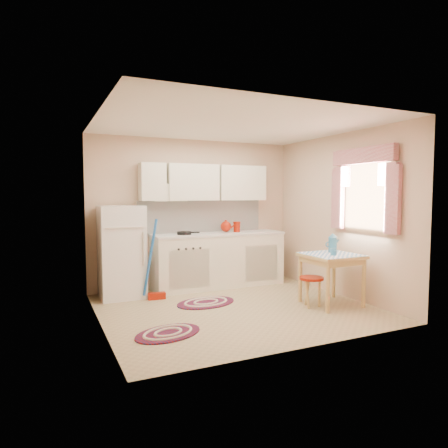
{
  "coord_description": "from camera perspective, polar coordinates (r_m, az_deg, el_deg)",
  "views": [
    {
      "loc": [
        -2.42,
        -4.86,
        1.56
      ],
      "look_at": [
        -0.06,
        0.25,
        1.15
      ],
      "focal_mm": 32.0,
      "sensor_mm": 36.0,
      "label": 1
    }
  ],
  "objects": [
    {
      "name": "fridge",
      "position": [
        6.27,
        -14.43,
        -3.86
      ],
      "size": [
        0.65,
        0.6,
        1.4
      ],
      "primitive_type": "cube",
      "color": "white",
      "rests_on": "ground"
    },
    {
      "name": "rug_left",
      "position": [
        4.69,
        -8.0,
        -15.22
      ],
      "size": [
        0.93,
        0.75,
        0.02
      ],
      "primitive_type": null,
      "rotation": [
        0.0,
        0.0,
        0.31
      ],
      "color": "maroon",
      "rests_on": "ground"
    },
    {
      "name": "rug_center",
      "position": [
        5.88,
        -2.6,
        -11.16
      ],
      "size": [
        0.99,
        0.75,
        0.02
      ],
      "primitive_type": null,
      "rotation": [
        0.0,
        0.0,
        0.18
      ],
      "color": "maroon",
      "rests_on": "ground"
    },
    {
      "name": "red_kettle",
      "position": [
        6.82,
        0.27,
        -0.36
      ],
      "size": [
        0.26,
        0.25,
        0.2
      ],
      "primitive_type": null,
      "rotation": [
        0.0,
        0.0,
        -0.42
      ],
      "color": "#991605",
      "rests_on": "countertop"
    },
    {
      "name": "mug",
      "position": [
        5.75,
        15.38,
        -3.9
      ],
      "size": [
        0.09,
        0.09,
        0.1
      ],
      "primitive_type": "cylinder",
      "rotation": [
        0.0,
        0.0,
        0.06
      ],
      "color": "teal",
      "rests_on": "table"
    },
    {
      "name": "countertop",
      "position": [
        6.77,
        -0.81,
        -1.43
      ],
      "size": [
        2.27,
        0.62,
        0.04
      ],
      "primitive_type": "cube",
      "color": "silver",
      "rests_on": "base_cabinets"
    },
    {
      "name": "broom",
      "position": [
        6.04,
        -9.64,
        -5.05
      ],
      "size": [
        0.29,
        0.15,
        1.2
      ],
      "primitive_type": null,
      "rotation": [
        0.0,
        0.0,
        -0.1
      ],
      "color": "#1C5AAF",
      "rests_on": "ground"
    },
    {
      "name": "table",
      "position": [
        5.92,
        15.05,
        -7.68
      ],
      "size": [
        0.72,
        0.72,
        0.72
      ],
      "primitive_type": "cube",
      "color": "tan",
      "rests_on": "ground"
    },
    {
      "name": "frying_pan",
      "position": [
        6.49,
        -5.71,
        -1.3
      ],
      "size": [
        0.25,
        0.25,
        0.05
      ],
      "primitive_type": "cylinder",
      "rotation": [
        0.0,
        0.0,
        -0.1
      ],
      "color": "black",
      "rests_on": "countertop"
    },
    {
      "name": "coffee_pot",
      "position": [
        6.01,
        15.26,
        -2.56
      ],
      "size": [
        0.18,
        0.16,
        0.31
      ],
      "primitive_type": null,
      "rotation": [
        0.0,
        0.0,
        -0.22
      ],
      "color": "teal",
      "rests_on": "table"
    },
    {
      "name": "base_cabinets",
      "position": [
        6.83,
        -0.8,
        -5.27
      ],
      "size": [
        2.25,
        0.6,
        0.88
      ],
      "primitive_type": "cube",
      "color": "silver",
      "rests_on": "ground"
    },
    {
      "name": "red_canister",
      "position": [
        6.91,
        1.84,
        -0.49
      ],
      "size": [
        0.12,
        0.12,
        0.16
      ],
      "primitive_type": "cylinder",
      "rotation": [
        0.0,
        0.0,
        0.01
      ],
      "color": "#991605",
      "rests_on": "countertop"
    },
    {
      "name": "stool",
      "position": [
        5.78,
        12.36,
        -9.45
      ],
      "size": [
        0.37,
        0.37,
        0.42
      ],
      "primitive_type": "cylinder",
      "rotation": [
        0.0,
        0.0,
        -0.12
      ],
      "color": "#991605",
      "rests_on": "ground"
    },
    {
      "name": "room_shell",
      "position": [
        5.71,
        2.04,
        4.51
      ],
      "size": [
        3.64,
        3.6,
        2.52
      ],
      "color": "tan",
      "rests_on": "ground"
    }
  ]
}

